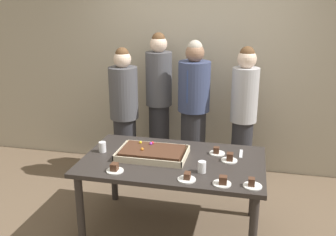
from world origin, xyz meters
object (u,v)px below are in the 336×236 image
object	(u,v)px
plated_slice_far_left	(222,182)
person_green_shirt_behind	(159,102)
person_serving_front	(194,112)
plated_slice_far_right	(217,152)
plated_slice_center_front	(187,178)
party_table	(173,168)
plated_slice_near_left	(252,184)
sheet_cake	(153,153)
drink_cup_nearest	(102,147)
plated_slice_near_right	(115,169)
person_far_right_suit	(243,115)
cake_server_utensil	(241,154)
drink_cup_middle	(202,167)
person_striped_tie_right	(124,114)
plated_slice_center_back	(230,158)

from	to	relation	value
plated_slice_far_left	person_green_shirt_behind	world-z (taller)	person_green_shirt_behind
person_serving_front	person_green_shirt_behind	distance (m)	0.49
plated_slice_far_right	plated_slice_center_front	bearing A→B (deg)	-107.10
party_table	plated_slice_near_left	xyz separation A→B (m)	(0.72, -0.37, 0.10)
party_table	plated_slice_far_left	world-z (taller)	plated_slice_far_left
sheet_cake	person_green_shirt_behind	xyz separation A→B (m)	(-0.24, 1.19, 0.16)
plated_slice_center_front	drink_cup_nearest	world-z (taller)	drink_cup_nearest
plated_slice_near_left	plated_slice_far_right	distance (m)	0.68
plated_slice_near_right	person_far_right_suit	size ratio (longest dim) A/B	0.09
plated_slice_far_right	cake_server_utensil	xyz separation A→B (m)	(0.23, 0.04, -0.02)
plated_slice_far_left	drink_cup_middle	size ratio (longest dim) A/B	1.50
plated_slice_near_right	person_striped_tie_right	size ratio (longest dim) A/B	0.09
plated_slice_far_left	plated_slice_near_right	bearing A→B (deg)	177.66
plated_slice_far_left	drink_cup_nearest	xyz separation A→B (m)	(-1.19, 0.42, 0.03)
person_green_shirt_behind	person_far_right_suit	world-z (taller)	person_green_shirt_behind
plated_slice_center_front	drink_cup_middle	bearing A→B (deg)	58.92
plated_slice_far_right	drink_cup_nearest	bearing A→B (deg)	-169.87
drink_cup_nearest	drink_cup_middle	distance (m)	1.03
party_table	plated_slice_far_right	world-z (taller)	plated_slice_far_right
cake_server_utensil	person_serving_front	bearing A→B (deg)	126.59
plated_slice_far_right	cake_server_utensil	world-z (taller)	plated_slice_far_right
plated_slice_center_front	person_far_right_suit	size ratio (longest dim) A/B	0.09
party_table	drink_cup_middle	distance (m)	0.39
plated_slice_near_right	plated_slice_center_back	xyz separation A→B (m)	(0.95, 0.44, 0.00)
cake_server_utensil	plated_slice_far_right	bearing A→B (deg)	-169.38
person_serving_front	person_far_right_suit	size ratio (longest dim) A/B	1.03
plated_slice_near_left	person_serving_front	distance (m)	1.60
plated_slice_near_right	cake_server_utensil	distance (m)	1.21
plated_slice_near_left	drink_cup_middle	size ratio (longest dim) A/B	1.50
plated_slice_near_left	plated_slice_far_left	size ratio (longest dim) A/B	1.00
person_serving_front	person_far_right_suit	xyz separation A→B (m)	(0.57, 0.04, -0.01)
sheet_cake	drink_cup_middle	world-z (taller)	drink_cup_middle
plated_slice_center_back	person_far_right_suit	world-z (taller)	person_far_right_suit
plated_slice_near_left	cake_server_utensil	xyz separation A→B (m)	(-0.11, 0.64, -0.02)
plated_slice_far_right	person_striped_tie_right	bearing A→B (deg)	148.88
drink_cup_nearest	drink_cup_middle	bearing A→B (deg)	-13.23
plated_slice_near_left	cake_server_utensil	world-z (taller)	plated_slice_near_left
party_table	plated_slice_near_left	distance (m)	0.82
plated_slice_near_right	plated_slice_far_left	bearing A→B (deg)	-2.34
plated_slice_far_right	drink_cup_middle	xyz separation A→B (m)	(-0.08, -0.43, 0.03)
plated_slice_center_back	drink_cup_nearest	distance (m)	1.22
plated_slice_center_front	plated_slice_far_right	bearing A→B (deg)	72.90
person_serving_front	plated_slice_center_front	bearing A→B (deg)	19.26
plated_slice_near_right	person_serving_front	world-z (taller)	person_serving_front
plated_slice_near_right	person_far_right_suit	bearing A→B (deg)	54.69
plated_slice_far_right	person_serving_front	xyz separation A→B (m)	(-0.36, 0.83, 0.13)
plated_slice_far_left	plated_slice_near_left	bearing A→B (deg)	4.71
person_striped_tie_right	plated_slice_near_left	bearing A→B (deg)	16.03
person_serving_front	person_green_shirt_behind	bearing A→B (deg)	-97.59
cake_server_utensil	person_far_right_suit	distance (m)	0.85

